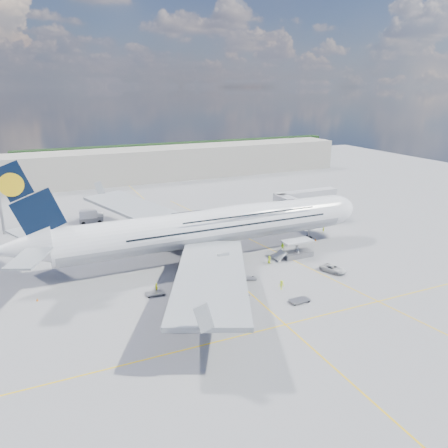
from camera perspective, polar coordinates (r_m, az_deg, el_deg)
name	(u,v)px	position (r m, az deg, el deg)	size (l,w,h in m)	color
ground	(230,275)	(84.10, 0.75, -6.69)	(300.00, 300.00, 0.00)	gray
taxi_line_main	(230,275)	(84.10, 0.75, -6.69)	(0.25, 220.00, 0.01)	yellow
taxi_line_cross	(285,325)	(68.51, 8.03, -12.87)	(120.00, 0.25, 0.01)	yellow
taxi_line_diag	(267,248)	(98.34, 5.69, -3.11)	(0.25, 100.00, 0.01)	yellow
airliner	(211,226)	(90.31, -1.77, -0.31)	(77.26, 79.15, 23.71)	white
jet_bridge	(301,200)	(113.26, 10.00, 3.10)	(18.80, 12.10, 8.50)	#B7B7BC
cargo_loader	(296,251)	(93.69, 9.37, -3.51)	(8.53, 3.20, 3.67)	silver
terminal	(123,166)	(170.08, -13.02, 7.39)	(180.00, 16.00, 12.00)	#B2AD9E
tree_line	(184,150)	(223.78, -5.21, 9.57)	(160.00, 6.00, 8.00)	#193814
dolly_row_a	(176,314)	(70.29, -6.32, -11.65)	(3.23, 2.06, 0.44)	gray
dolly_row_b	(174,321)	(66.87, -6.60, -12.48)	(3.83, 2.99, 2.15)	gray
dolly_row_c	(239,294)	(75.99, 1.93, -9.15)	(3.54, 2.23, 0.49)	gray
dolly_back	(155,293)	(77.31, -8.99, -8.91)	(3.28, 1.93, 0.46)	gray
dolly_nose_far	(300,300)	(75.07, 9.84, -9.77)	(3.43, 1.92, 0.49)	gray
dolly_nose_near	(249,279)	(82.09, 3.31, -7.13)	(2.94, 2.28, 0.38)	gray
baggage_tug	(228,270)	(84.36, 0.57, -6.09)	(2.84, 2.14, 1.61)	white
catering_truck_inner	(141,222)	(112.12, -10.80, 0.23)	(6.86, 4.34, 3.80)	gray
catering_truck_outer	(91,217)	(119.88, -16.99, 0.85)	(6.35, 2.83, 3.70)	gray
service_van	(333,269)	(87.71, 14.06, -5.69)	(2.39, 5.18, 1.44)	silver
crew_nose	(323,229)	(110.76, 12.87, -0.59)	(0.68, 0.45, 1.87)	#CCE818
crew_loader	(283,247)	(96.63, 7.67, -2.95)	(0.94, 0.74, 1.94)	#B9FF1A
crew_wing	(156,288)	(77.99, -8.81, -8.22)	(1.04, 0.43, 1.77)	#EBFD1A
crew_van	(269,260)	(89.75, 5.93, -4.63)	(0.78, 0.51, 1.59)	#D6F619
crew_tug	(282,285)	(78.71, 7.52, -7.92)	(1.14, 0.65, 1.76)	#D8FF1A
cone_nose	(315,240)	(104.27, 11.85, -2.04)	(0.46, 0.46, 0.58)	orange
cone_wing_left_inner	(173,233)	(107.86, -6.70, -1.13)	(0.43, 0.43, 0.54)	orange
cone_wing_left_outer	(135,232)	(109.45, -11.54, -1.09)	(0.44, 0.44, 0.56)	orange
cone_wing_right_inner	(209,282)	(80.81, -1.95, -7.56)	(0.41, 0.41, 0.52)	orange
cone_wing_right_outer	(213,296)	(75.64, -1.42, -9.39)	(0.41, 0.41, 0.52)	orange
cone_tail	(37,300)	(80.82, -23.22, -9.08)	(0.39, 0.39, 0.50)	orange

